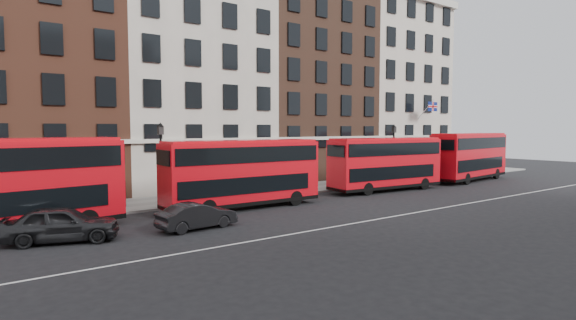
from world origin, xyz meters
TOP-DOWN VIEW (x-y plane):
  - ground at (0.00, 0.00)m, footprint 120.00×120.00m
  - pavement at (0.00, 10.50)m, footprint 80.00×5.00m
  - kerb at (0.00, 8.00)m, footprint 80.00×0.30m
  - road_centre_line at (0.00, -2.00)m, footprint 70.00×0.12m
  - building_terrace at (-0.31, 17.88)m, footprint 64.00×11.95m
  - bus_b at (-1.71, 5.53)m, footprint 10.45×2.73m
  - bus_c at (11.80, 5.53)m, footprint 10.51×3.30m
  - bus_d at (23.90, 5.52)m, footprint 11.32×4.03m
  - car_rear at (-12.65, 2.93)m, footprint 5.22×3.45m
  - car_front at (-6.59, 1.79)m, footprint 4.19×1.80m
  - lamp_post_left at (-5.99, 8.30)m, footprint 0.44×0.44m
  - lamp_post_right at (16.60, 8.79)m, footprint 0.44×0.44m
  - traffic_light at (22.98, 8.61)m, footprint 0.25×0.45m
  - iron_railings at (0.00, 12.70)m, footprint 6.60×0.06m

SIDE VIEW (x-z plane):
  - ground at x=0.00m, z-range 0.00..0.00m
  - road_centre_line at x=0.00m, z-range 0.00..0.01m
  - pavement at x=0.00m, z-range 0.00..0.15m
  - kerb at x=0.00m, z-range 0.00..0.16m
  - iron_railings at x=0.00m, z-range 0.15..1.15m
  - car_front at x=-6.59m, z-range 0.00..1.34m
  - car_rear at x=-12.65m, z-range 0.00..1.65m
  - bus_c at x=11.80m, z-range 0.16..4.50m
  - bus_b at x=-1.71m, z-range 0.16..4.53m
  - traffic_light at x=22.98m, z-range 0.81..4.08m
  - bus_d at x=23.90m, z-range 0.17..4.82m
  - lamp_post_left at x=-5.99m, z-range 0.42..5.74m
  - lamp_post_right at x=16.60m, z-range 0.42..5.74m
  - building_terrace at x=-0.31m, z-range -0.76..21.24m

